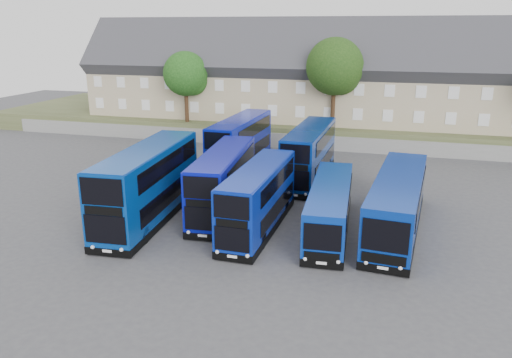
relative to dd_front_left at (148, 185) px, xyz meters
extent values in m
plane|color=#424247|center=(6.78, -1.76, -2.31)|extent=(120.00, 120.00, 0.00)
cube|color=slate|center=(6.78, 22.24, -1.56)|extent=(70.00, 0.40, 1.50)
cube|color=#474F2C|center=(6.78, 32.24, -1.31)|extent=(80.00, 20.00, 2.00)
cube|color=tan|center=(-17.22, 28.24, 2.69)|extent=(6.00, 8.00, 6.00)
cube|color=#323237|center=(-17.22, 28.24, 5.69)|extent=(6.00, 10.40, 10.40)
cube|color=brown|center=(-15.72, 28.24, 9.53)|extent=(0.60, 0.90, 1.40)
cube|color=tan|center=(-11.22, 28.24, 2.69)|extent=(6.00, 8.00, 6.00)
cube|color=#323237|center=(-11.22, 28.24, 5.69)|extent=(6.00, 10.40, 10.40)
cube|color=brown|center=(-9.72, 28.24, 9.53)|extent=(0.60, 0.90, 1.40)
cube|color=tan|center=(-5.22, 28.24, 2.69)|extent=(6.00, 8.00, 6.00)
cube|color=#323237|center=(-5.22, 28.24, 5.69)|extent=(6.00, 10.40, 10.40)
cube|color=brown|center=(-3.72, 28.24, 9.53)|extent=(0.60, 0.90, 1.40)
cube|color=tan|center=(0.78, 28.24, 2.69)|extent=(6.00, 8.00, 6.00)
cube|color=#323237|center=(0.78, 28.24, 5.69)|extent=(6.00, 10.40, 10.40)
cube|color=brown|center=(2.28, 28.24, 9.53)|extent=(0.60, 0.90, 1.40)
cube|color=tan|center=(6.78, 28.24, 2.69)|extent=(6.00, 8.00, 6.00)
cube|color=#323237|center=(6.78, 28.24, 5.69)|extent=(6.00, 10.40, 10.40)
cube|color=brown|center=(8.28, 28.24, 9.53)|extent=(0.60, 0.90, 1.40)
cube|color=tan|center=(12.78, 28.24, 2.69)|extent=(6.00, 8.00, 6.00)
cube|color=#323237|center=(12.78, 28.24, 5.69)|extent=(6.00, 10.40, 10.40)
cube|color=brown|center=(14.28, 28.24, 9.53)|extent=(0.60, 0.90, 1.40)
cube|color=tan|center=(18.78, 28.24, 2.69)|extent=(6.00, 8.00, 6.00)
cube|color=#323237|center=(18.78, 28.24, 5.69)|extent=(6.00, 10.40, 10.40)
cube|color=brown|center=(20.28, 28.24, 9.53)|extent=(0.60, 0.90, 1.40)
cube|color=tan|center=(24.78, 28.24, 2.69)|extent=(6.00, 8.00, 6.00)
cube|color=#323237|center=(24.78, 28.24, 5.69)|extent=(6.00, 10.40, 10.40)
cube|color=navy|center=(0.00, 0.02, 0.21)|extent=(3.48, 11.92, 4.35)
cube|color=black|center=(0.00, 0.02, -2.01)|extent=(3.53, 11.96, 0.45)
cube|color=black|center=(0.41, -5.87, -0.66)|extent=(2.37, 0.22, 1.60)
cube|color=black|center=(0.41, -5.87, 1.48)|extent=(2.37, 0.22, 1.50)
cylinder|color=black|center=(-0.93, -3.73, -1.81)|extent=(0.37, 1.02, 1.00)
cube|color=#0911A8|center=(4.17, 2.66, -0.07)|extent=(3.29, 10.52, 3.79)
cube|color=black|center=(4.17, 2.66, -2.01)|extent=(3.33, 10.57, 0.45)
cube|color=black|center=(4.64, -2.53, -0.85)|extent=(2.05, 0.25, 1.41)
cube|color=black|center=(4.64, -2.53, 1.03)|extent=(2.05, 0.25, 1.32)
cylinder|color=black|center=(3.42, -0.40, -1.81)|extent=(0.39, 1.02, 1.00)
cube|color=#0825A2|center=(7.28, 0.27, -0.17)|extent=(2.45, 9.90, 3.59)
cube|color=black|center=(7.28, 0.27, -2.01)|extent=(2.49, 9.94, 0.45)
cube|color=black|center=(7.18, -4.68, -0.92)|extent=(1.94, 0.10, 1.34)
cube|color=black|center=(7.18, -4.68, 0.87)|extent=(1.94, 0.10, 1.25)
cylinder|color=black|center=(6.26, -2.43, -1.81)|extent=(0.32, 1.01, 1.00)
cube|color=#0917A6|center=(1.88, 13.90, 0.04)|extent=(2.89, 10.97, 4.00)
cube|color=black|center=(1.88, 13.90, -2.01)|extent=(2.93, 11.01, 0.45)
cube|color=black|center=(1.67, 8.44, -0.78)|extent=(2.17, 0.14, 1.48)
cube|color=black|center=(1.67, 8.44, 1.20)|extent=(2.17, 0.14, 1.39)
cylinder|color=black|center=(0.67, 10.71, -1.81)|extent=(0.34, 1.01, 1.00)
cube|color=navy|center=(8.49, 11.55, 0.02)|extent=(2.75, 10.87, 3.97)
cube|color=black|center=(8.49, 11.55, -2.01)|extent=(2.80, 10.91, 0.45)
cube|color=black|center=(8.34, 6.12, -0.79)|extent=(2.16, 0.12, 1.47)
cube|color=black|center=(8.34, 6.12, 1.18)|extent=(2.16, 0.12, 1.38)
cylinder|color=black|center=(7.33, 8.38, -1.81)|extent=(0.33, 1.01, 1.00)
cube|color=#082FA1|center=(11.55, 1.22, -0.66)|extent=(2.86, 10.85, 2.60)
cube|color=black|center=(11.55, 1.22, -2.01)|extent=(2.90, 10.89, 0.45)
cube|color=black|center=(11.86, -4.17, -0.48)|extent=(1.94, 0.17, 1.43)
cylinder|color=black|center=(10.77, -2.00, -1.81)|extent=(0.36, 1.02, 1.00)
cube|color=#082B95|center=(15.49, 2.39, -0.41)|extent=(3.71, 12.73, 3.10)
cube|color=black|center=(15.49, 2.39, -2.01)|extent=(3.76, 12.78, 0.45)
cube|color=black|center=(14.94, -3.89, -0.17)|extent=(2.31, 0.26, 1.67)
cylinder|color=black|center=(13.98, -1.57, -1.81)|extent=(0.39, 1.02, 1.00)
cylinder|color=#382314|center=(-7.22, 23.24, 1.56)|extent=(0.44, 0.44, 3.75)
sphere|color=#143C10|center=(-7.22, 23.24, 4.94)|extent=(4.80, 4.80, 4.80)
sphere|color=#143C10|center=(-6.62, 23.64, 4.19)|extent=(3.30, 3.30, 3.30)
cylinder|color=#382314|center=(8.78, 23.74, 1.94)|extent=(0.44, 0.44, 4.50)
sphere|color=#18350E|center=(8.78, 23.74, 5.99)|extent=(5.76, 5.76, 5.76)
sphere|color=#18350E|center=(9.38, 24.14, 5.09)|extent=(3.96, 3.96, 3.96)
camera|label=1|loc=(14.87, -27.56, 9.74)|focal=35.00mm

